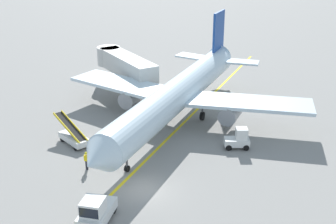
# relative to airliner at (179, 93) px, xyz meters

# --- Properties ---
(ground_plane) EXTENTS (300.00, 300.00, 0.00)m
(ground_plane) POSITION_rel_airliner_xyz_m (1.68, -14.34, -3.42)
(ground_plane) COLOR gray
(taxi_line_yellow) EXTENTS (5.84, 79.83, 0.01)m
(taxi_line_yellow) POSITION_rel_airliner_xyz_m (-0.04, -9.34, -3.41)
(taxi_line_yellow) COLOR yellow
(taxi_line_yellow) RESTS_ON ground
(airliner) EXTENTS (28.54, 35.34, 10.10)m
(airliner) POSITION_rel_airliner_xyz_m (0.00, 0.00, 0.00)
(airliner) COLOR silver
(airliner) RESTS_ON ground
(jet_bridge) EXTENTS (11.51, 9.98, 4.85)m
(jet_bridge) POSITION_rel_airliner_xyz_m (-10.48, 7.92, 0.12)
(jet_bridge) COLOR beige
(jet_bridge) RESTS_ON ground
(pushback_tug) EXTENTS (2.30, 3.80, 2.20)m
(pushback_tug) POSITION_rel_airliner_xyz_m (0.20, -19.58, -2.42)
(pushback_tug) COLOR silver
(pushback_tug) RESTS_ON ground
(baggage_tug_near_wing) EXTENTS (2.70, 2.03, 2.10)m
(baggage_tug_near_wing) POSITION_rel_airliner_xyz_m (7.46, -4.21, -2.49)
(baggage_tug_near_wing) COLOR silver
(baggage_tug_near_wing) RESTS_ON ground
(belt_loader_forward_hold) EXTENTS (4.98, 3.53, 2.59)m
(belt_loader_forward_hold) POSITION_rel_airliner_xyz_m (-8.14, -8.75, -2.64)
(belt_loader_forward_hold) COLOR silver
(belt_loader_forward_hold) RESTS_ON ground
(ground_crew_marshaller) EXTENTS (0.36, 0.24, 1.70)m
(ground_crew_marshaller) POSITION_rel_airliner_xyz_m (-4.34, -12.89, -2.51)
(ground_crew_marshaller) COLOR #26262D
(ground_crew_marshaller) RESTS_ON ground
(safety_cone_nose_left) EXTENTS (0.36, 0.36, 0.44)m
(safety_cone_nose_left) POSITION_rel_airliner_xyz_m (-5.43, -3.16, -3.20)
(safety_cone_nose_left) COLOR orange
(safety_cone_nose_left) RESTS_ON ground
(safety_cone_nose_right) EXTENTS (0.36, 0.36, 0.44)m
(safety_cone_nose_right) POSITION_rel_airliner_xyz_m (4.88, 5.15, -3.20)
(safety_cone_nose_right) COLOR orange
(safety_cone_nose_right) RESTS_ON ground
(safety_cone_wingtip_left) EXTENTS (0.36, 0.36, 0.44)m
(safety_cone_wingtip_left) POSITION_rel_airliner_xyz_m (-1.04, 3.27, -3.20)
(safety_cone_wingtip_left) COLOR orange
(safety_cone_wingtip_left) RESTS_ON ground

